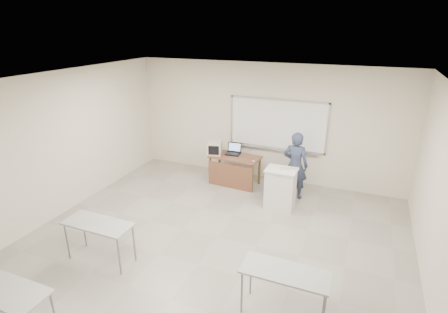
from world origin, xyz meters
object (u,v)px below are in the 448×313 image
at_px(podium, 280,189).
at_px(mouse, 253,161).
at_px(keyboard, 289,169).
at_px(whiteboard, 277,125).
at_px(instructor_desk, 233,166).
at_px(laptop, 234,151).
at_px(presenter, 295,165).
at_px(crt_monitor, 214,148).

bearing_deg(podium, mouse, 144.25).
height_order(mouse, keyboard, keyboard).
distance_m(whiteboard, podium, 1.85).
relative_size(instructor_desk, mouse, 13.64).
xyz_separation_m(instructor_desk, laptop, (-0.10, 0.27, 0.29)).
relative_size(whiteboard, laptop, 6.88).
height_order(podium, presenter, presenter).
xyz_separation_m(instructor_desk, podium, (1.38, -0.69, -0.05)).
relative_size(instructor_desk, crt_monitor, 3.14).
relative_size(whiteboard, mouse, 26.81).
distance_m(instructor_desk, laptop, 0.41).
distance_m(laptop, presenter, 1.68).
relative_size(mouse, presenter, 0.06).
bearing_deg(laptop, presenter, -14.68).
relative_size(podium, laptop, 2.57).
height_order(whiteboard, presenter, whiteboard).
relative_size(crt_monitor, keyboard, 1.01).
height_order(podium, laptop, laptop).
bearing_deg(keyboard, instructor_desk, 139.35).
xyz_separation_m(podium, keyboard, (0.15, 0.08, 0.47)).
bearing_deg(crt_monitor, mouse, -24.23).
distance_m(instructor_desk, mouse, 0.61).
relative_size(podium, crt_monitor, 2.30).
relative_size(podium, mouse, 10.01).
height_order(laptop, keyboard, laptop).
xyz_separation_m(instructor_desk, keyboard, (1.53, -0.61, 0.42)).
height_order(instructor_desk, laptop, laptop).
distance_m(podium, keyboard, 0.50).
height_order(mouse, presenter, presenter).
distance_m(instructor_desk, crt_monitor, 0.68).
height_order(whiteboard, instructor_desk, whiteboard).
height_order(instructor_desk, mouse, mouse).
relative_size(crt_monitor, laptop, 1.11).
bearing_deg(laptop, whiteboard, 23.78).
height_order(laptop, mouse, laptop).
bearing_deg(instructor_desk, keyboard, -18.12).
xyz_separation_m(crt_monitor, mouse, (1.10, -0.17, -0.14)).
relative_size(instructor_desk, keyboard, 3.16).
bearing_deg(podium, presenter, 75.02).
bearing_deg(whiteboard, podium, -71.19).
relative_size(instructor_desk, presenter, 0.79).
bearing_deg(keyboard, laptop, 132.81).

